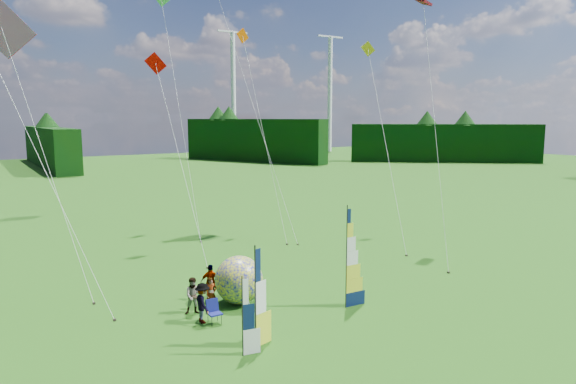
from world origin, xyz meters
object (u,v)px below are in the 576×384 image
spectator_b (194,296)px  side_banner_left (255,299)px  spectator_a (211,294)px  feather_banner_main (346,259)px  kite_whale (253,93)px  spectator_c (203,303)px  spectator_d (211,282)px  side_banner_far (243,318)px  bol_inflatable (239,280)px  camp_chair (215,312)px

spectator_b → side_banner_left: bearing=-62.4°
spectator_a → spectator_b: spectator_b is taller
feather_banner_main → kite_whale: kite_whale is taller
spectator_a → spectator_c: spectator_c is taller
spectator_d → kite_whale: bearing=-98.2°
feather_banner_main → spectator_d: 6.78m
side_banner_left → spectator_b: size_ratio=2.31×
side_banner_far → spectator_c: (-0.01, 3.78, -0.61)m
side_banner_far → spectator_a: (0.93, 4.98, -0.73)m
side_banner_far → bol_inflatable: size_ratio=1.28×
spectator_c → kite_whale: 20.97m
spectator_b → bol_inflatable: bearing=22.0°
side_banner_left → bol_inflatable: bearing=54.5°
spectator_a → camp_chair: bearing=-113.8°
side_banner_left → kite_whale: kite_whale is taller
spectator_a → camp_chair: 1.71m
side_banner_left → bol_inflatable: side_banner_left is taller
side_banner_left → side_banner_far: bearing=-172.4°
side_banner_left → kite_whale: 22.79m
spectator_d → spectator_a: bearing=94.3°
side_banner_far → spectator_a: side_banner_far is taller
side_banner_left → spectator_a: size_ratio=2.56×
spectator_a → camp_chair: (-0.56, -1.60, -0.24)m
spectator_d → kite_whale: kite_whale is taller
feather_banner_main → spectator_c: feather_banner_main is taller
feather_banner_main → spectator_b: 7.26m
side_banner_far → spectator_a: 5.12m
side_banner_far → kite_whale: kite_whale is taller
bol_inflatable → kite_whale: bearing=58.8°
spectator_a → camp_chair: spectator_a is taller
spectator_a → spectator_b: size_ratio=0.90×
bol_inflatable → side_banner_far: bearing=-115.6°
camp_chair → spectator_c: bearing=136.0°
feather_banner_main → spectator_a: feather_banner_main is taller
spectator_c → spectator_d: 2.85m
spectator_b → spectator_d: (1.42, 1.25, 0.04)m
side_banner_far → bol_inflatable: (2.43, 5.06, -0.33)m
spectator_d → kite_whale: 18.52m
camp_chair → kite_whale: 21.23m
spectator_d → camp_chair: 3.05m
camp_chair → kite_whale: kite_whale is taller
spectator_b → spectator_d: 1.89m
side_banner_left → spectator_c: side_banner_left is taller
spectator_c → kite_whale: (10.75, 15.01, 9.94)m
side_banner_far → kite_whale: (10.74, 18.78, 9.34)m
bol_inflatable → spectator_c: 2.77m
side_banner_left → spectator_a: bearing=71.7°
feather_banner_main → spectator_a: size_ratio=3.07×
bol_inflatable → spectator_a: (-1.50, -0.08, -0.39)m
feather_banner_main → camp_chair: 6.52m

